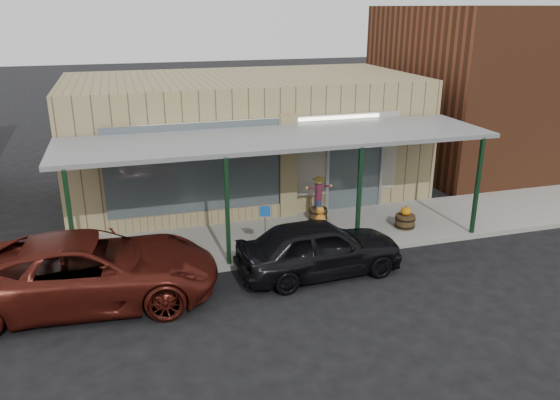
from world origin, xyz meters
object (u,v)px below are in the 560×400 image
object	(u,v)px
barrel_pumpkin	(405,220)
barrel_scarecrow	(318,205)
car_maroon	(90,270)
parked_sedan	(319,247)
handicap_sign	(265,224)

from	to	relation	value
barrel_pumpkin	barrel_scarecrow	bearing A→B (deg)	149.52
car_maroon	parked_sedan	bearing A→B (deg)	-87.19
handicap_sign	parked_sedan	world-z (taller)	handicap_sign
handicap_sign	car_maroon	world-z (taller)	car_maroon
barrel_scarecrow	parked_sedan	world-z (taller)	barrel_scarecrow
barrel_pumpkin	handicap_sign	bearing A→B (deg)	-171.59
barrel_pumpkin	handicap_sign	size ratio (longest dim) A/B	0.50
handicap_sign	car_maroon	bearing A→B (deg)	-153.48
handicap_sign	parked_sedan	xyz separation A→B (m)	(1.11, -1.16, -0.32)
barrel_pumpkin	parked_sedan	world-z (taller)	parked_sedan
barrel_scarecrow	car_maroon	size ratio (longest dim) A/B	0.25
parked_sedan	handicap_sign	bearing A→B (deg)	40.46
barrel_scarecrow	handicap_sign	xyz separation A→B (m)	(-2.25, -2.02, 0.41)
barrel_pumpkin	car_maroon	distance (m)	9.12
barrel_pumpkin	parked_sedan	size ratio (longest dim) A/B	0.16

